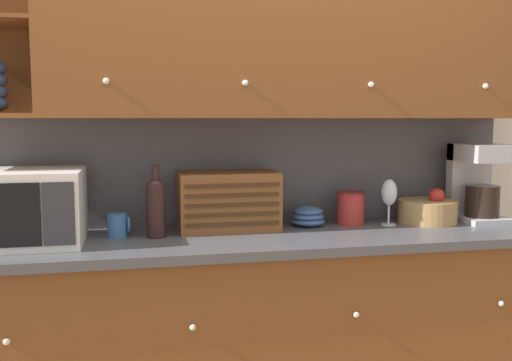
# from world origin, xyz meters

# --- Properties ---
(wall_back) EXTENTS (5.11, 0.06, 2.60)m
(wall_back) POSITION_xyz_m (0.00, 0.03, 1.30)
(wall_back) COLOR white
(wall_back) RESTS_ON ground_plane
(counter_unit) EXTENTS (2.73, 0.63, 0.94)m
(counter_unit) POSITION_xyz_m (0.00, -0.30, 0.47)
(counter_unit) COLOR brown
(counter_unit) RESTS_ON ground_plane
(backsplash_panel) EXTENTS (2.71, 0.01, 0.52)m
(backsplash_panel) POSITION_xyz_m (0.00, -0.01, 1.20)
(backsplash_panel) COLOR #4C4C51
(backsplash_panel) RESTS_ON counter_unit
(upper_cabinets) EXTENTS (2.71, 0.36, 0.83)m
(upper_cabinets) POSITION_xyz_m (0.16, -0.17, 1.87)
(upper_cabinets) COLOR brown
(upper_cabinets) RESTS_ON backsplash_panel
(microwave) EXTENTS (0.54, 0.42, 0.31)m
(microwave) POSITION_xyz_m (-1.03, -0.28, 1.09)
(microwave) COLOR silver
(microwave) RESTS_ON counter_unit
(mug) EXTENTS (0.10, 0.09, 0.10)m
(mug) POSITION_xyz_m (-0.62, -0.23, 0.99)
(mug) COLOR #38669E
(mug) RESTS_ON counter_unit
(wine_bottle) EXTENTS (0.08, 0.08, 0.32)m
(wine_bottle) POSITION_xyz_m (-0.46, -0.27, 1.09)
(wine_bottle) COLOR black
(wine_bottle) RESTS_ON counter_unit
(bread_box) EXTENTS (0.46, 0.26, 0.27)m
(bread_box) POSITION_xyz_m (-0.12, -0.16, 1.08)
(bread_box) COLOR brown
(bread_box) RESTS_ON counter_unit
(bowl_stack_on_counter) EXTENTS (0.16, 0.16, 0.09)m
(bowl_stack_on_counter) POSITION_xyz_m (0.27, -0.15, 0.99)
(bowl_stack_on_counter) COLOR #3D5B93
(bowl_stack_on_counter) RESTS_ON counter_unit
(storage_canister) EXTENTS (0.14, 0.14, 0.16)m
(storage_canister) POSITION_xyz_m (0.49, -0.15, 1.02)
(storage_canister) COLOR #B22D28
(storage_canister) RESTS_ON counter_unit
(wine_glass) EXTENTS (0.08, 0.08, 0.22)m
(wine_glass) POSITION_xyz_m (0.66, -0.21, 1.09)
(wine_glass) COLOR silver
(wine_glass) RESTS_ON counter_unit
(fruit_basket) EXTENTS (0.29, 0.29, 0.17)m
(fruit_basket) POSITION_xyz_m (0.88, -0.20, 1.00)
(fruit_basket) COLOR #A87F4C
(fruit_basket) RESTS_ON counter_unit
(coffee_maker) EXTENTS (0.22, 0.28, 0.39)m
(coffee_maker) POSITION_xyz_m (1.15, -0.20, 1.14)
(coffee_maker) COLOR #B7B7BC
(coffee_maker) RESTS_ON counter_unit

